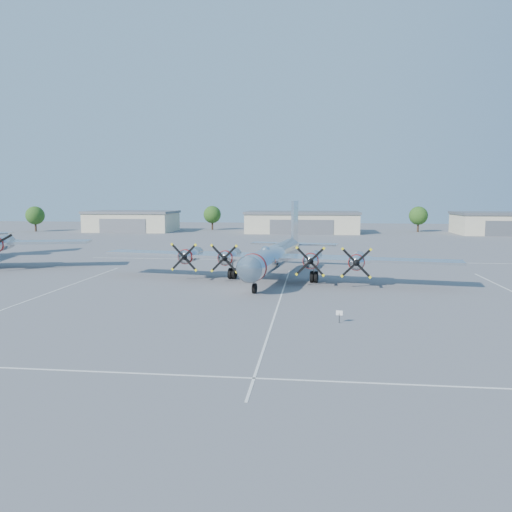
# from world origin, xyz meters

# --- Properties ---
(ground) EXTENTS (260.00, 260.00, 0.00)m
(ground) POSITION_xyz_m (0.00, 0.00, 0.00)
(ground) COLOR #5E5E61
(ground) RESTS_ON ground
(parking_lines) EXTENTS (60.00, 50.08, 0.01)m
(parking_lines) POSITION_xyz_m (0.00, -1.75, 0.01)
(parking_lines) COLOR silver
(parking_lines) RESTS_ON ground
(hangar_west) EXTENTS (22.60, 14.60, 5.40)m
(hangar_west) POSITION_xyz_m (-45.00, 81.96, 2.71)
(hangar_west) COLOR beige
(hangar_west) RESTS_ON ground
(hangar_center) EXTENTS (28.60, 14.60, 5.40)m
(hangar_center) POSITION_xyz_m (0.00, 81.96, 2.71)
(hangar_center) COLOR beige
(hangar_center) RESTS_ON ground
(hangar_east) EXTENTS (20.60, 14.60, 5.40)m
(hangar_east) POSITION_xyz_m (48.00, 81.96, 2.71)
(hangar_east) COLOR beige
(hangar_east) RESTS_ON ground
(tree_far_west) EXTENTS (4.80, 4.80, 6.64)m
(tree_far_west) POSITION_xyz_m (-70.00, 78.00, 4.22)
(tree_far_west) COLOR #382619
(tree_far_west) RESTS_ON ground
(tree_west) EXTENTS (4.80, 4.80, 6.64)m
(tree_west) POSITION_xyz_m (-25.00, 90.00, 4.22)
(tree_west) COLOR #382619
(tree_west) RESTS_ON ground
(tree_east) EXTENTS (4.80, 4.80, 6.64)m
(tree_east) POSITION_xyz_m (30.00, 88.00, 4.22)
(tree_east) COLOR #382619
(tree_east) RESTS_ON ground
(main_bomber_b29) EXTENTS (42.15, 31.86, 8.55)m
(main_bomber_b29) POSITION_xyz_m (-1.24, 9.04, 0.00)
(main_bomber_b29) COLOR silver
(main_bomber_b29) RESTS_ON ground
(info_placard) EXTENTS (0.48, 0.11, 0.92)m
(info_placard) POSITION_xyz_m (4.82, -10.28, 0.65)
(info_placard) COLOR black
(info_placard) RESTS_ON ground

